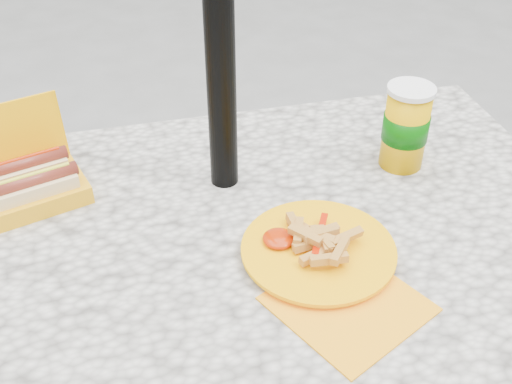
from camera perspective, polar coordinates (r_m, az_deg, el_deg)
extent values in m
cube|color=beige|center=(1.08, -1.04, -4.88)|extent=(1.20, 0.80, 0.05)
cylinder|color=black|center=(1.68, 13.62, -4.92)|extent=(0.07, 0.07, 0.70)
cube|color=#FFA900|center=(1.19, -19.53, -0.14)|extent=(0.22, 0.17, 0.03)
cube|color=#FFA900|center=(1.21, -21.13, 4.59)|extent=(0.19, 0.08, 0.12)
cube|color=beige|center=(1.15, -19.37, -0.10)|extent=(0.16, 0.09, 0.04)
cylinder|color=maroon|center=(1.14, -19.61, 0.86)|extent=(0.17, 0.07, 0.02)
cylinder|color=gold|center=(1.14, -19.72, 1.33)|extent=(0.14, 0.05, 0.01)
cube|color=beige|center=(1.20, -20.06, 1.32)|extent=(0.16, 0.09, 0.04)
cylinder|color=maroon|center=(1.19, -20.30, 2.26)|extent=(0.17, 0.07, 0.02)
cylinder|color=#AA2101|center=(1.18, -20.42, 2.71)|extent=(0.14, 0.05, 0.01)
cube|color=#FF9C11|center=(0.96, 8.20, -9.82)|extent=(0.26, 0.26, 0.00)
cylinder|color=#FFA900|center=(1.02, 5.56, -5.24)|extent=(0.23, 0.23, 0.01)
cylinder|color=#FFA900|center=(1.02, 5.58, -5.07)|extent=(0.25, 0.25, 0.01)
cube|color=orange|center=(1.03, 3.49, -3.03)|extent=(0.02, 0.06, 0.01)
cube|color=orange|center=(1.04, 4.14, -3.18)|extent=(0.04, 0.06, 0.01)
cube|color=orange|center=(0.98, 7.47, -5.20)|extent=(0.05, 0.05, 0.01)
cube|color=orange|center=(1.02, 5.88, -3.59)|extent=(0.06, 0.03, 0.01)
cube|color=orange|center=(1.02, 4.76, -4.08)|extent=(0.06, 0.04, 0.02)
cube|color=orange|center=(1.00, 5.84, -4.19)|extent=(0.03, 0.06, 0.02)
cube|color=orange|center=(0.99, 5.40, -5.60)|extent=(0.06, 0.03, 0.01)
cube|color=orange|center=(1.00, 4.41, -3.87)|extent=(0.05, 0.05, 0.01)
cube|color=orange|center=(1.01, 5.81, -3.82)|extent=(0.06, 0.02, 0.02)
cube|color=orange|center=(1.01, 5.43, -3.88)|extent=(0.05, 0.05, 0.02)
cube|color=orange|center=(0.97, 6.51, -5.94)|extent=(0.06, 0.02, 0.01)
cube|color=orange|center=(1.01, 8.04, -3.98)|extent=(0.06, 0.03, 0.02)
cube|color=orange|center=(1.02, 3.80, -3.51)|extent=(0.03, 0.06, 0.01)
cube|color=orange|center=(1.00, 6.06, -4.25)|extent=(0.02, 0.06, 0.01)
cube|color=orange|center=(1.01, 4.87, -4.63)|extent=(0.06, 0.02, 0.02)
ellipsoid|color=#AA2101|center=(1.02, 2.03, -4.14)|extent=(0.05, 0.05, 0.02)
cube|color=#BE1700|center=(1.02, 5.71, -3.70)|extent=(0.06, 0.10, 0.00)
cylinder|color=#ECA800|center=(1.22, 13.13, 5.47)|extent=(0.08, 0.08, 0.15)
cylinder|color=#035103|center=(1.21, 13.16, 5.66)|extent=(0.08, 0.08, 0.05)
cylinder|color=white|center=(1.18, 13.68, 8.84)|extent=(0.09, 0.09, 0.01)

